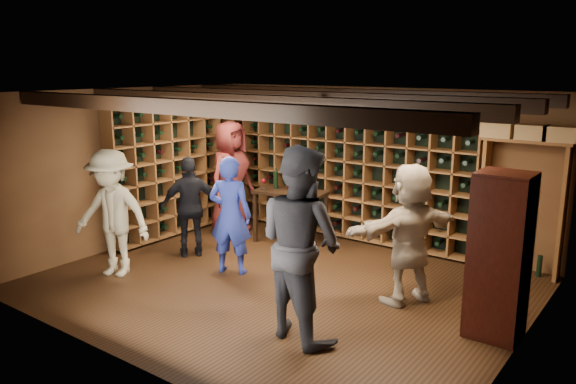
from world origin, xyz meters
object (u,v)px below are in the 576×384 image
Objects in this scene: display_cabinet at (499,259)px; guest_beige at (410,234)px; guest_red_floral at (231,177)px; tasting_table at (290,197)px; guest_woman_black at (191,207)px; guest_khaki at (112,213)px; man_blue_shirt at (230,215)px; man_grey_suit at (300,243)px.

display_cabinet reaches higher than guest_beige.
guest_red_floral is 1.57× the size of tasting_table.
guest_woman_black is 1.63m from tasting_table.
guest_khaki is at bearing 26.64° from guest_woman_black.
guest_red_floral is 2.51m from guest_khaki.
man_blue_shirt is at bearing -50.82° from guest_beige.
man_blue_shirt is 0.85× the size of guest_red_floral.
guest_red_floral is 1.12× the size of guest_beige.
man_blue_shirt is 0.95× the size of guest_beige.
guest_woman_black is 0.88× the size of guest_beige.
man_grey_suit is 1.07× the size of guest_red_floral.
tasting_table is (-0.15, 1.60, -0.06)m from man_blue_shirt.
man_blue_shirt is 2.46m from guest_beige.
tasting_table is (0.81, 1.42, 0.00)m from guest_woman_black.
tasting_table is (-3.68, 1.35, -0.09)m from display_cabinet.
guest_red_floral is (-1.33, 1.50, 0.14)m from man_blue_shirt.
man_blue_shirt reaches higher than guest_woman_black.
guest_woman_black is at bearing -57.34° from guest_beige.
guest_red_floral is (-3.19, 2.46, -0.07)m from man_grey_suit.
guest_red_floral reaches higher than tasting_table.
display_cabinet is at bearing -105.07° from guest_red_floral.
man_blue_shirt is 1.60m from guest_khaki.
guest_woman_black is at bearing -33.64° from man_blue_shirt.
man_blue_shirt is 0.80× the size of man_grey_suit.
display_cabinet is 1.16m from guest_beige.
guest_beige is 1.40× the size of tasting_table.
guest_woman_black is 0.87× the size of guest_khaki.
man_grey_suit reaches higher than guest_khaki.
guest_red_floral reaches higher than guest_beige.
man_blue_shirt is at bearing -94.89° from tasting_table.
tasting_table is (-2.00, 2.57, -0.27)m from man_grey_suit.
guest_woman_black is at bearing 58.13° from guest_khaki.
man_blue_shirt is at bearing -175.86° from display_cabinet.
guest_beige is at bearing 169.57° from man_blue_shirt.
guest_woman_black is at bearing -129.84° from tasting_table.
guest_beige reaches higher than tasting_table.
man_grey_suit is 3.10m from guest_khaki.
man_blue_shirt is 1.34× the size of tasting_table.
guest_woman_black is (-2.81, 1.15, -0.27)m from man_grey_suit.
display_cabinet is 1.06× the size of man_blue_shirt.
guest_woman_black reaches higher than tasting_table.
man_grey_suit reaches higher than tasting_table.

